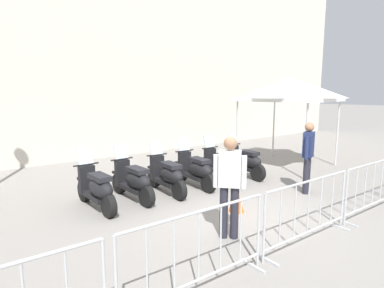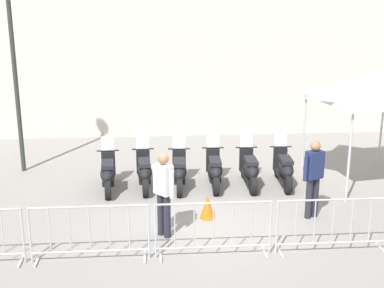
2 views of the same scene
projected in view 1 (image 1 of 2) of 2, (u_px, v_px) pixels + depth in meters
name	position (u px, v px, depth m)	size (l,w,h in m)	color
ground_plane	(235.00, 213.00, 6.58)	(120.00, 120.00, 0.00)	gray
motorcycle_0	(97.00, 189.00, 6.69)	(0.58, 1.72, 1.24)	black
motorcycle_1	(134.00, 181.00, 7.27)	(0.57, 1.73, 1.24)	black
motorcycle_2	(167.00, 175.00, 7.74)	(0.69, 1.71, 1.24)	black
motorcycle_3	(196.00, 170.00, 8.28)	(0.68, 1.71, 1.24)	black
motorcycle_4	(222.00, 166.00, 8.78)	(0.65, 1.72, 1.24)	black
motorcycle_5	(245.00, 161.00, 9.29)	(0.69, 1.71, 1.24)	black
barrier_segment_1	(199.00, 253.00, 3.87)	(2.12, 0.76, 1.07)	#B2B5B7
barrier_segment_2	(308.00, 212.00, 5.19)	(2.12, 0.76, 1.07)	#B2B5B7
barrier_segment_3	(373.00, 188.00, 6.51)	(2.12, 0.76, 1.07)	#B2B5B7
officer_near_row_end	(308.00, 153.00, 7.74)	(0.53, 0.31, 1.73)	#23232D
officer_mid_plaza	(230.00, 182.00, 5.31)	(0.38, 0.47, 1.73)	#23232D
canopy_tent	(289.00, 89.00, 10.38)	(2.62, 2.62, 2.91)	silver
traffic_cone	(236.00, 199.00, 6.61)	(0.32, 0.32, 0.55)	orange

